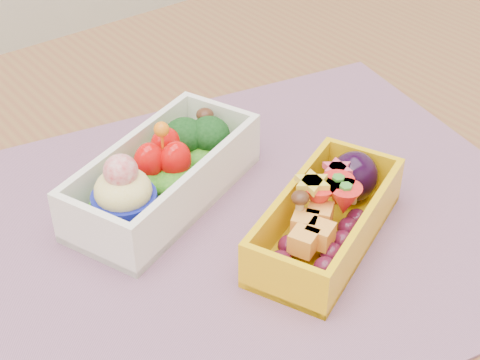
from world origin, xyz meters
TOP-DOWN VIEW (x-y plane):
  - table at (0.00, 0.00)m, footprint 1.20×0.80m
  - placemat at (0.01, -0.01)m, footprint 0.56×0.47m
  - bento_white at (-0.02, 0.06)m, footprint 0.20×0.14m
  - bento_yellow at (0.06, -0.06)m, footprint 0.17×0.13m

SIDE VIEW (x-z plane):
  - table at x=0.00m, z-range 0.28..1.03m
  - placemat at x=0.01m, z-range 0.75..0.75m
  - bento_yellow at x=0.06m, z-range 0.75..0.80m
  - bento_white at x=-0.02m, z-range 0.74..0.82m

